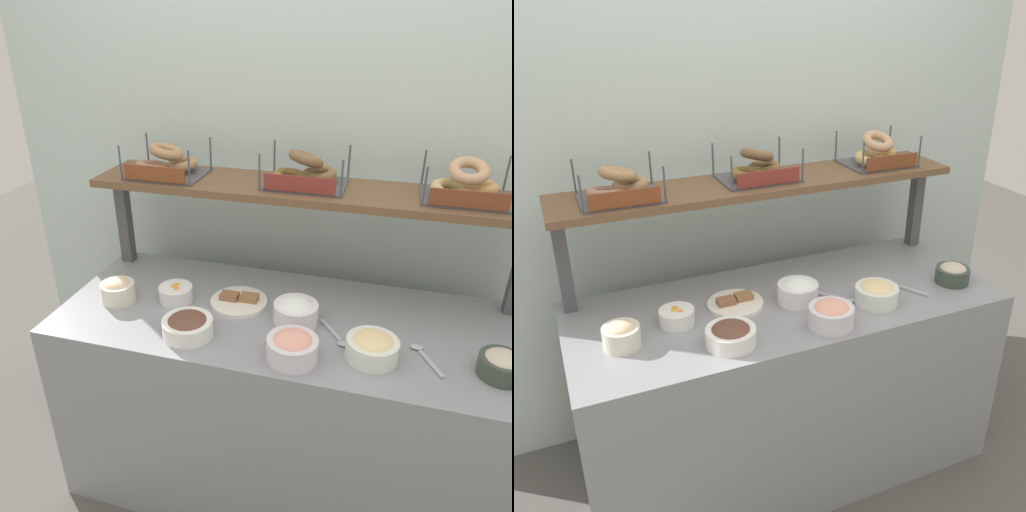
# 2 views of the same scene
# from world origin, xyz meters

# --- Properties ---
(ground_plane) EXTENTS (8.00, 8.00, 0.00)m
(ground_plane) POSITION_xyz_m (0.00, 0.00, 0.00)
(ground_plane) COLOR #595651
(back_wall) EXTENTS (2.94, 0.06, 2.40)m
(back_wall) POSITION_xyz_m (0.00, 0.55, 1.20)
(back_wall) COLOR silver
(back_wall) RESTS_ON ground_plane
(deli_counter) EXTENTS (1.74, 0.70, 0.85)m
(deli_counter) POSITION_xyz_m (0.00, 0.00, 0.42)
(deli_counter) COLOR gray
(deli_counter) RESTS_ON ground_plane
(shelf_riser_left) EXTENTS (0.05, 0.05, 0.40)m
(shelf_riser_left) POSITION_xyz_m (-0.81, 0.27, 1.05)
(shelf_riser_left) COLOR #4C4C51
(shelf_riser_left) RESTS_ON deli_counter
(upper_shelf) EXTENTS (1.70, 0.32, 0.03)m
(upper_shelf) POSITION_xyz_m (0.00, 0.27, 1.26)
(upper_shelf) COLOR brown
(upper_shelf) RESTS_ON shelf_riser_left
(bowl_fruit_salad) EXTENTS (0.13, 0.13, 0.07)m
(bowl_fruit_salad) POSITION_xyz_m (-0.45, 0.00, 0.88)
(bowl_fruit_salad) COLOR white
(bowl_fruit_salad) RESTS_ON deli_counter
(bowl_egg_salad) EXTENTS (0.17, 0.17, 0.09)m
(bowl_egg_salad) POSITION_xyz_m (0.32, -0.16, 0.89)
(bowl_egg_salad) COLOR white
(bowl_egg_salad) RESTS_ON deli_counter
(bowl_lox_spread) EXTENTS (0.17, 0.17, 0.10)m
(bowl_lox_spread) POSITION_xyz_m (0.07, -0.24, 0.90)
(bowl_lox_spread) COLOR silver
(bowl_lox_spread) RESTS_ON deli_counter
(bowl_potato_salad) EXTENTS (0.13, 0.13, 0.10)m
(bowl_potato_salad) POSITION_xyz_m (-0.67, -0.07, 0.90)
(bowl_potato_salad) COLOR silver
(bowl_potato_salad) RESTS_ON deli_counter
(bowl_cream_cheese) EXTENTS (0.17, 0.17, 0.10)m
(bowl_cream_cheese) POSITION_xyz_m (0.04, -0.03, 0.90)
(bowl_cream_cheese) COLOR white
(bowl_cream_cheese) RESTS_ON deli_counter
(bowl_chocolate_spread) EXTENTS (0.18, 0.18, 0.08)m
(bowl_chocolate_spread) POSITION_xyz_m (-0.31, -0.21, 0.89)
(bowl_chocolate_spread) COLOR white
(bowl_chocolate_spread) RESTS_ON deli_counter
(bowl_tuna_salad) EXTENTS (0.14, 0.14, 0.08)m
(bowl_tuna_salad) POSITION_xyz_m (0.72, -0.14, 0.89)
(bowl_tuna_salad) COLOR #394539
(bowl_tuna_salad) RESTS_ON deli_counter
(serving_plate_white) EXTENTS (0.22, 0.22, 0.04)m
(serving_plate_white) POSITION_xyz_m (-0.21, 0.04, 0.86)
(serving_plate_white) COLOR white
(serving_plate_white) RESTS_ON deli_counter
(serving_spoon_near_plate) EXTENTS (0.11, 0.16, 0.01)m
(serving_spoon_near_plate) POSITION_xyz_m (0.49, -0.10, 0.86)
(serving_spoon_near_plate) COLOR #B7B7BC
(serving_spoon_near_plate) RESTS_ON deli_counter
(serving_spoon_by_edge) EXTENTS (0.12, 0.15, 0.01)m
(serving_spoon_by_edge) POSITION_xyz_m (0.20, -0.09, 0.86)
(serving_spoon_by_edge) COLOR #B7B7BC
(serving_spoon_by_edge) RESTS_ON deli_counter
(bagel_basket_everything) EXTENTS (0.30, 0.25, 0.14)m
(bagel_basket_everything) POSITION_xyz_m (-0.58, 0.25, 1.33)
(bagel_basket_everything) COLOR #4C4C51
(bagel_basket_everything) RESTS_ON upper_shelf
(bagel_basket_cinnamon_raisin) EXTENTS (0.31, 0.24, 0.15)m
(bagel_basket_cinnamon_raisin) POSITION_xyz_m (-0.01, 0.28, 1.33)
(bagel_basket_cinnamon_raisin) COLOR #4C4C51
(bagel_basket_cinnamon_raisin) RESTS_ON upper_shelf
(bagel_basket_sesame) EXTENTS (0.30, 0.26, 0.15)m
(bagel_basket_sesame) POSITION_xyz_m (0.57, 0.28, 1.33)
(bagel_basket_sesame) COLOR #4C4C51
(bagel_basket_sesame) RESTS_ON upper_shelf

